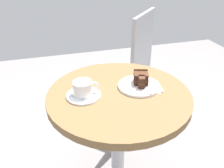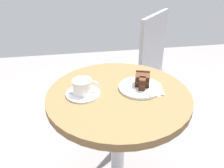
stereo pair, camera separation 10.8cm
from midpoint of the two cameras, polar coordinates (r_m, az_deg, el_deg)
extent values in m
cylinder|color=brown|center=(1.10, -1.15, -2.95)|extent=(0.66, 0.66, 0.03)
cylinder|color=silver|center=(1.31, -0.99, -15.36)|extent=(0.07, 0.07, 0.63)
cylinder|color=white|center=(1.07, -9.73, -2.79)|extent=(0.15, 0.15, 0.01)
cylinder|color=white|center=(1.06, -9.97, -1.09)|extent=(0.09, 0.09, 0.06)
cylinder|color=beige|center=(1.04, -10.12, 0.39)|extent=(0.08, 0.08, 0.00)
torus|color=white|center=(1.06, -7.30, -0.71)|extent=(0.05, 0.01, 0.05)
cube|color=silver|center=(1.05, -11.06, -3.43)|extent=(0.06, 0.06, 0.00)
ellipsoid|color=silver|center=(1.08, -12.90, -2.72)|extent=(0.02, 0.02, 0.00)
cylinder|color=white|center=(1.13, 3.75, -0.56)|extent=(0.20, 0.20, 0.01)
cube|color=#381E14|center=(1.14, 4.22, 0.64)|extent=(0.08, 0.08, 0.02)
cube|color=#381E14|center=(1.10, 4.29, -0.33)|extent=(0.04, 0.05, 0.02)
cube|color=#4C2B19|center=(1.13, 4.24, 1.24)|extent=(0.08, 0.08, 0.01)
cube|color=#4C2B19|center=(1.10, 4.31, 0.29)|extent=(0.04, 0.05, 0.01)
cube|color=#381E14|center=(1.13, 4.27, 1.86)|extent=(0.08, 0.08, 0.02)
cube|color=#381E14|center=(1.09, 4.34, 0.92)|extent=(0.04, 0.05, 0.02)
cube|color=#4C2B19|center=(1.12, 4.30, 2.48)|extent=(0.08, 0.08, 0.01)
cube|color=#4C2B19|center=(1.08, 4.37, 1.55)|extent=(0.04, 0.05, 0.01)
cube|color=#4C2B19|center=(1.15, 4.21, 2.16)|extent=(0.07, 0.03, 0.06)
cube|color=silver|center=(1.12, 6.28, -0.35)|extent=(0.05, 0.09, 0.00)
cube|color=silver|center=(1.07, 6.17, -2.06)|extent=(0.03, 0.04, 0.00)
cube|color=silver|center=(1.13, 5.49, -0.79)|extent=(0.15, 0.15, 0.00)
cube|color=silver|center=(1.13, 6.25, -0.71)|extent=(0.13, 0.13, 0.00)
cylinder|color=#9E9EA3|center=(2.10, -2.01, 0.01)|extent=(0.02, 0.02, 0.44)
cylinder|color=#9E9EA3|center=(1.86, -6.75, -4.39)|extent=(0.02, 0.02, 0.44)
cylinder|color=#9E9EA3|center=(1.98, 6.23, -2.07)|extent=(0.02, 0.02, 0.44)
cylinder|color=#9E9EA3|center=(1.74, 2.33, -7.11)|extent=(0.02, 0.02, 0.44)
cube|color=#9E9EA3|center=(1.80, -0.06, 2.96)|extent=(0.54, 0.54, 0.02)
cube|color=#9E9EA3|center=(1.64, 5.48, 9.04)|extent=(0.26, 0.28, 0.45)
camera|label=1|loc=(0.05, -92.86, -1.64)|focal=38.00mm
camera|label=2|loc=(0.05, 87.14, 1.64)|focal=38.00mm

